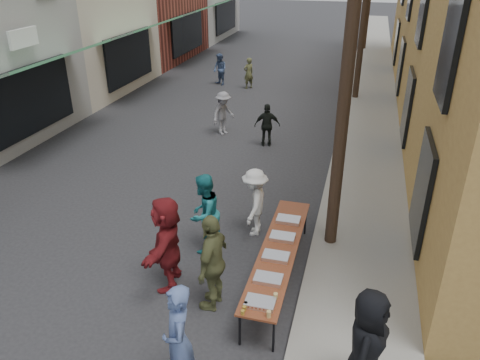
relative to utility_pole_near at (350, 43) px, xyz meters
The scene contains 23 objects.
ground 6.91m from the utility_pole_near, 145.10° to the right, with size 120.00×120.00×0.00m, color #28282B.
sidewalk 12.82m from the utility_pole_near, 86.66° to the left, with size 2.20×60.00×0.10m, color gray.
utility_pole_near is the anchor object (origin of this frame).
serving_table 4.21m from the utility_pole_near, 119.75° to the right, with size 0.70×4.00×0.75m.
catering_tray_sausage 5.01m from the utility_pole_near, 105.69° to the right, with size 0.50×0.33×0.08m, color maroon.
catering_tray_foil_b 4.62m from the utility_pole_near, 109.35° to the right, with size 0.50×0.33×0.08m, color #B2B2B7.
catering_tray_buns 4.26m from the utility_pole_near, 115.69° to the right, with size 0.50×0.33×0.08m, color tan.
catering_tray_foil_d 4.00m from the utility_pole_near, 127.35° to the right, with size 0.50×0.33×0.08m, color #B2B2B7.
catering_tray_buns_end 3.85m from the utility_pole_near, 151.55° to the right, with size 0.50×0.33×0.08m, color tan.
condiment_jar_a 5.25m from the utility_pole_near, 107.70° to the right, with size 0.07×0.07×0.08m, color #A57F26.
condiment_jar_b 5.19m from the utility_pole_near, 108.18° to the right, with size 0.07×0.07×0.08m, color #A57F26.
condiment_jar_c 5.12m from the utility_pole_near, 108.69° to the right, with size 0.07×0.07×0.08m, color #A57F26.
cup_stack 5.13m from the utility_pole_near, 101.50° to the right, with size 0.08×0.08×0.12m, color tan.
guest_front_b 6.04m from the utility_pole_near, 112.25° to the right, with size 0.68×0.45×1.88m, color #51679E.
guest_front_c 4.58m from the utility_pole_near, 161.28° to the right, with size 0.89×0.69×1.82m, color teal.
guest_front_d 4.09m from the utility_pole_near, behind, with size 1.06×0.61×1.65m, color white.
guest_front_e 4.80m from the utility_pole_near, 126.56° to the right, with size 1.14×0.47×1.95m, color #63673C.
guest_queue_back 5.14m from the utility_pole_near, 143.16° to the right, with size 1.80×0.57×1.94m, color maroon.
server 5.36m from the utility_pole_near, 78.75° to the right, with size 0.91×0.59×1.87m, color black.
passerby_left 8.49m from the utility_pole_near, 125.52° to the left, with size 1.01×0.58×1.56m, color gray.
passerby_mid 7.18m from the utility_pole_near, 115.86° to the left, with size 0.86×0.36×1.47m, color black.
passerby_right 14.04m from the utility_pole_near, 112.12° to the left, with size 0.54×0.35×1.47m, color brown.
passerby_far 14.88m from the utility_pole_near, 117.34° to the left, with size 0.74×0.58×1.53m, color #445A84.
Camera 1 is at (4.65, -6.18, 6.06)m, focal length 35.00 mm.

